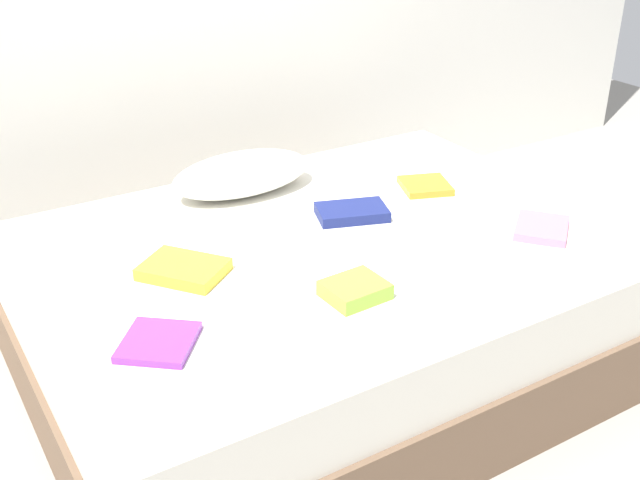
% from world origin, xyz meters
% --- Properties ---
extents(ground_plane, '(8.00, 8.00, 0.00)m').
position_xyz_m(ground_plane, '(0.00, 0.00, 0.00)').
color(ground_plane, '#9E998E').
extents(bed, '(2.00, 1.50, 0.50)m').
position_xyz_m(bed, '(0.00, 0.00, 0.25)').
color(bed, brown).
rests_on(bed, ground).
extents(pillow, '(0.55, 0.28, 0.15)m').
position_xyz_m(pillow, '(-0.06, 0.52, 0.57)').
color(pillow, white).
rests_on(pillow, bed).
extents(textbook_pink, '(0.27, 0.27, 0.03)m').
position_xyz_m(textbook_pink, '(0.66, -0.33, 0.51)').
color(textbook_pink, pink).
rests_on(textbook_pink, bed).
extents(textbook_orange, '(0.23, 0.23, 0.03)m').
position_xyz_m(textbook_orange, '(0.55, 0.18, 0.51)').
color(textbook_orange, orange).
rests_on(textbook_orange, bed).
extents(textbook_navy, '(0.28, 0.23, 0.04)m').
position_xyz_m(textbook_navy, '(0.17, 0.11, 0.52)').
color(textbook_navy, navy).
rests_on(textbook_navy, bed).
extents(textbook_purple, '(0.27, 0.27, 0.02)m').
position_xyz_m(textbook_purple, '(-0.71, -0.29, 0.51)').
color(textbook_purple, purple).
rests_on(textbook_purple, bed).
extents(textbook_yellow, '(0.29, 0.31, 0.04)m').
position_xyz_m(textbook_yellow, '(-0.50, 0.03, 0.52)').
color(textbook_yellow, yellow).
rests_on(textbook_yellow, bed).
extents(textbook_lime, '(0.18, 0.16, 0.05)m').
position_xyz_m(textbook_lime, '(-0.13, -0.35, 0.52)').
color(textbook_lime, '#8CC638').
rests_on(textbook_lime, bed).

